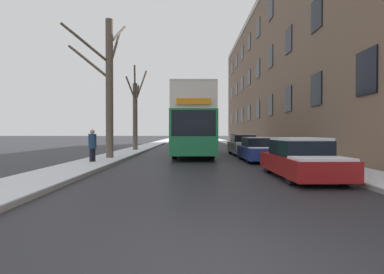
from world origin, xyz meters
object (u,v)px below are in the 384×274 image
parked_car_2 (243,145)px  pedestrian_left_sidewalk (92,145)px  oncoming_van (186,136)px  bare_tree_left_0 (108,83)px  bare_tree_left_1 (135,112)px  double_decker_bus (193,120)px  parked_car_1 (259,150)px  parked_car_0 (301,159)px

parked_car_2 → pedestrian_left_sidewalk: 10.97m
parked_car_2 → oncoming_van: size_ratio=0.84×
bare_tree_left_0 → parked_car_2: bare_tree_left_0 is taller
bare_tree_left_1 → parked_car_2: (8.38, -3.65, -2.62)m
double_decker_bus → pedestrian_left_sidewalk: (-4.94, -6.79, -1.52)m
parked_car_1 → oncoming_van: 21.35m
bare_tree_left_0 → bare_tree_left_1: bearing=89.6°
bare_tree_left_1 → pedestrian_left_sidewalk: size_ratio=4.09×
double_decker_bus → pedestrian_left_sidewalk: 8.53m
parked_car_1 → parked_car_2: 5.04m
oncoming_van → pedestrian_left_sidewalk: bearing=-100.6°
parked_car_0 → bare_tree_left_1: bearing=119.4°
parked_car_0 → parked_car_1: parked_car_0 is taller
bare_tree_left_0 → double_decker_bus: bare_tree_left_0 is taller
parked_car_2 → bare_tree_left_1: bearing=156.5°
parked_car_1 → pedestrian_left_sidewalk: 8.75m
parked_car_2 → oncoming_van: oncoming_van is taller
oncoming_van → bare_tree_left_0: bearing=-101.5°
parked_car_0 → parked_car_2: 11.20m
bare_tree_left_0 → parked_car_0: size_ratio=1.93×
oncoming_van → bare_tree_left_1: bearing=-108.5°
bare_tree_left_1 → pedestrian_left_sidewalk: (-0.17, -10.51, -2.35)m
pedestrian_left_sidewalk → parked_car_0: bearing=82.5°
double_decker_bus → parked_car_0: 11.84m
bare_tree_left_0 → double_decker_bus: 6.75m
oncoming_van → parked_car_0: bearing=-81.0°
oncoming_van → pedestrian_left_sidewalk: oncoming_van is taller
bare_tree_left_1 → oncoming_van: (4.08, 12.22, -2.11)m
bare_tree_left_0 → oncoming_van: 20.93m
double_decker_bus → oncoming_van: bearing=92.5°
double_decker_bus → oncoming_van: double_decker_bus is taller
parked_car_2 → oncoming_van: bearing=105.2°
parked_car_2 → double_decker_bus: bearing=-178.8°
bare_tree_left_0 → oncoming_van: bearing=78.5°
bare_tree_left_1 → parked_car_2: bare_tree_left_1 is taller
pedestrian_left_sidewalk → double_decker_bus: bearing=163.4°
bare_tree_left_0 → parked_car_2: (8.43, 4.40, -3.70)m
oncoming_van → parked_car_1: bearing=-78.4°
parked_car_2 → oncoming_van: 16.45m
parked_car_2 → pedestrian_left_sidewalk: size_ratio=2.48×
bare_tree_left_0 → pedestrian_left_sidewalk: (-0.12, -2.46, -3.43)m
bare_tree_left_1 → double_decker_bus: 6.10m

